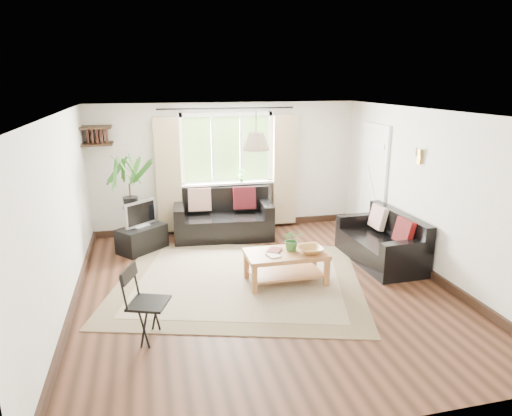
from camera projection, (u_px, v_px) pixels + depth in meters
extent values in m
plane|color=black|center=(263.00, 288.00, 6.35)|extent=(5.50, 5.50, 0.00)
plane|color=white|center=(264.00, 113.00, 5.69)|extent=(5.50, 5.50, 0.00)
cube|color=beige|center=(227.00, 167.00, 8.59)|extent=(5.00, 0.02, 2.40)
cube|color=beige|center=(354.00, 299.00, 3.45)|extent=(5.00, 0.02, 2.40)
cube|color=beige|center=(61.00, 218.00, 5.45)|extent=(0.02, 5.50, 2.40)
cube|color=beige|center=(430.00, 194.00, 6.58)|extent=(0.02, 5.50, 2.40)
cube|color=#BCB192|center=(239.00, 280.00, 6.56)|extent=(4.13, 3.80, 0.02)
cube|color=silver|center=(372.00, 183.00, 8.22)|extent=(0.06, 0.96, 2.06)
imported|color=#306227|center=(292.00, 240.00, 6.42)|extent=(0.31, 0.27, 0.32)
imported|color=olive|center=(311.00, 250.00, 6.36)|extent=(0.35, 0.35, 0.08)
imported|color=white|center=(268.00, 256.00, 6.23)|extent=(0.20, 0.24, 0.02)
imported|color=brown|center=(268.00, 250.00, 6.46)|extent=(0.28, 0.30, 0.02)
cube|color=black|center=(142.00, 239.00, 7.69)|extent=(0.89, 0.84, 0.42)
imported|color=#2D6023|center=(241.00, 175.00, 8.57)|extent=(0.14, 0.10, 0.27)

